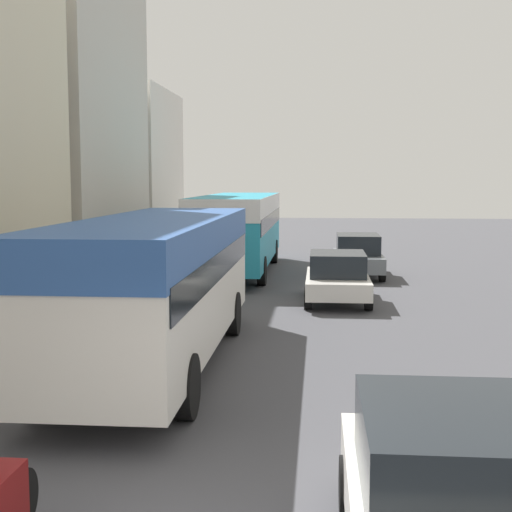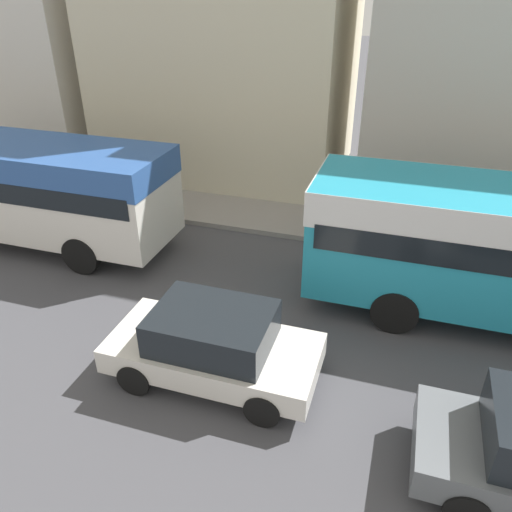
{
  "view_description": "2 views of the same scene",
  "coord_description": "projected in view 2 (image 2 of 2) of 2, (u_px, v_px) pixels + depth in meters",
  "views": [
    {
      "loc": [
        1.34,
        -5.85,
        3.61
      ],
      "look_at": [
        -0.25,
        12.2,
        1.64
      ],
      "focal_mm": 50.0,
      "sensor_mm": 36.0,
      "label": 1
    },
    {
      "loc": [
        8.5,
        17.83,
        6.7
      ],
      "look_at": [
        -1.35,
        14.68,
        0.84
      ],
      "focal_mm": 35.0,
      "sensor_mm": 36.0,
      "label": 2
    }
  ],
  "objects": [
    {
      "name": "pedestrian_near_curb",
      "position": [
        397.0,
        214.0,
        13.41
      ],
      "size": [
        0.39,
        0.39,
        1.81
      ],
      "color": "#232838",
      "rests_on": "sidewalk"
    },
    {
      "name": "car_crossing",
      "position": [
        213.0,
        344.0,
        9.17
      ],
      "size": [
        1.88,
        3.9,
        1.47
      ],
      "rotation": [
        0.0,
        0.0,
        3.14
      ],
      "color": "silver",
      "rests_on": "ground_plane"
    },
    {
      "name": "building_corner",
      "position": [
        10.0,
        45.0,
        20.59
      ],
      "size": [
        6.73,
        9.4,
        8.28
      ],
      "color": "silver",
      "rests_on": "ground_plane"
    },
    {
      "name": "bus_lead",
      "position": [
        6.0,
        177.0,
        13.63
      ],
      "size": [
        2.5,
        9.45,
        2.87
      ],
      "color": "silver",
      "rests_on": "ground_plane"
    }
  ]
}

